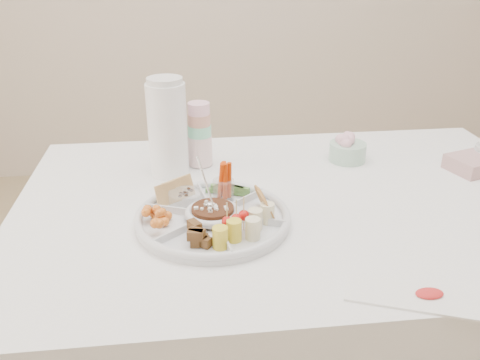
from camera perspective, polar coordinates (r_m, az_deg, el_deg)
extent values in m
cube|color=white|center=(1.61, 5.68, -14.27)|extent=(1.52, 1.02, 0.76)
cylinder|color=silver|center=(1.26, -3.07, -4.00)|extent=(0.49, 0.49, 0.04)
cylinder|color=#533220|center=(1.26, -3.08, -3.70)|extent=(0.14, 0.14, 0.04)
cylinder|color=white|center=(1.57, -4.56, 5.19)|extent=(0.09, 0.09, 0.21)
cylinder|color=white|center=(1.51, -8.16, 5.99)|extent=(0.14, 0.14, 0.30)
cylinder|color=silver|center=(1.66, 12.02, 3.58)|extent=(0.13, 0.13, 0.09)
cube|color=#BB8D8E|center=(1.71, 24.69, 1.67)|extent=(0.17, 0.15, 0.05)
cube|color=white|center=(1.08, 19.01, -12.32)|extent=(0.28, 0.18, 0.01)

